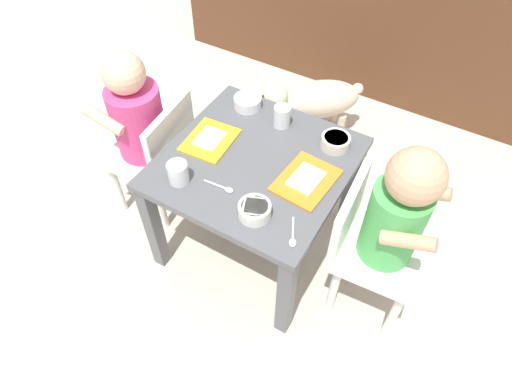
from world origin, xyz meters
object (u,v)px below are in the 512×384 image
(seated_child_right, at_px, (392,219))
(spoon_by_right_tray, at_px, (293,235))
(seated_child_left, at_px, (140,121))
(water_cup_left, at_px, (178,174))
(dining_table, at_px, (256,176))
(food_tray_left, at_px, (211,139))
(water_cup_right, at_px, (282,118))
(spoon_by_left_tray, at_px, (222,187))
(veggie_bowl_far, at_px, (248,102))
(dog, at_px, (314,100))
(cereal_bowl_right_side, at_px, (336,141))
(veggie_bowl_near, at_px, (255,210))
(food_tray_right, at_px, (307,179))

(seated_child_right, height_order, spoon_by_right_tray, seated_child_right)
(seated_child_left, bearing_deg, water_cup_left, -28.92)
(dining_table, bearing_deg, food_tray_left, 178.63)
(water_cup_right, xyz_separation_m, spoon_by_left_tray, (-0.02, -0.34, -0.03))
(seated_child_right, distance_m, veggie_bowl_far, 0.65)
(dining_table, xyz_separation_m, dog, (-0.08, 0.65, -0.16))
(seated_child_left, bearing_deg, veggie_bowl_far, 40.47)
(dog, distance_m, cereal_bowl_right_side, 0.60)
(seated_child_left, distance_m, cereal_bowl_right_side, 0.67)
(seated_child_right, bearing_deg, veggie_bowl_far, 159.88)
(water_cup_left, bearing_deg, veggie_bowl_far, 90.43)
(water_cup_right, xyz_separation_m, veggie_bowl_near, (0.12, -0.38, -0.01))
(dining_table, height_order, food_tray_right, food_tray_right)
(food_tray_left, relative_size, cereal_bowl_right_side, 2.00)
(dining_table, bearing_deg, seated_child_right, -1.01)
(veggie_bowl_far, height_order, spoon_by_left_tray, veggie_bowl_far)
(food_tray_right, relative_size, veggie_bowl_near, 2.24)
(water_cup_left, xyz_separation_m, veggie_bowl_far, (-0.00, 0.40, -0.01))
(water_cup_left, height_order, spoon_by_right_tray, water_cup_left)
(veggie_bowl_far, bearing_deg, water_cup_left, -89.57)
(water_cup_left, bearing_deg, spoon_by_left_tray, 17.58)
(food_tray_left, xyz_separation_m, veggie_bowl_far, (0.02, 0.21, 0.02))
(dining_table, distance_m, water_cup_left, 0.27)
(seated_child_right, distance_m, cereal_bowl_right_side, 0.32)
(dog, distance_m, food_tray_left, 0.70)
(seated_child_left, distance_m, food_tray_right, 0.62)
(seated_child_right, bearing_deg, food_tray_left, 178.88)
(veggie_bowl_near, height_order, veggie_bowl_far, veggie_bowl_near)
(cereal_bowl_right_side, bearing_deg, spoon_by_right_tray, -83.30)
(food_tray_right, relative_size, water_cup_left, 3.06)
(veggie_bowl_far, bearing_deg, spoon_by_right_tray, -46.38)
(seated_child_right, xyz_separation_m, dog, (-0.53, 0.66, -0.24))
(veggie_bowl_near, bearing_deg, food_tray_right, 70.41)
(dog, height_order, spoon_by_right_tray, spoon_by_right_tray)
(food_tray_left, xyz_separation_m, water_cup_left, (0.02, -0.19, 0.02))
(spoon_by_right_tray, bearing_deg, spoon_by_left_tray, 169.82)
(seated_child_left, xyz_separation_m, dog, (0.36, 0.69, -0.23))
(dog, xyz_separation_m, food_tray_right, (0.26, -0.65, 0.24))
(seated_child_left, bearing_deg, dining_table, 3.89)
(spoon_by_left_tray, bearing_deg, veggie_bowl_far, 109.53)
(food_tray_right, height_order, water_cup_right, water_cup_right)
(dining_table, relative_size, seated_child_left, 0.83)
(veggie_bowl_near, distance_m, cereal_bowl_right_side, 0.38)
(food_tray_left, bearing_deg, cereal_bowl_right_side, 26.35)
(dining_table, distance_m, seated_child_left, 0.45)
(dog, xyz_separation_m, spoon_by_left_tray, (0.05, -0.81, 0.24))
(seated_child_left, distance_m, dog, 0.81)
(spoon_by_right_tray, bearing_deg, veggie_bowl_far, 133.62)
(seated_child_right, height_order, cereal_bowl_right_side, seated_child_right)
(dog, relative_size, spoon_by_right_tray, 4.22)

